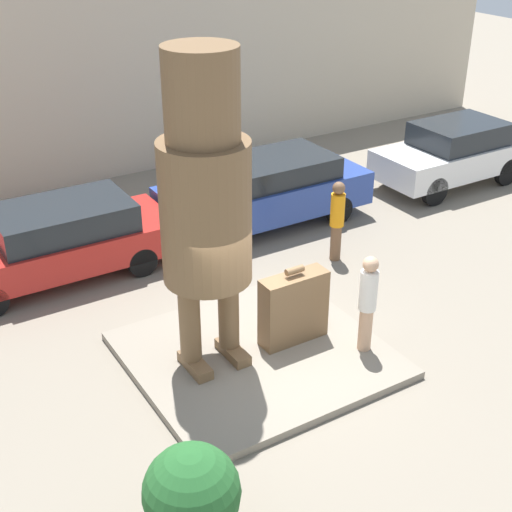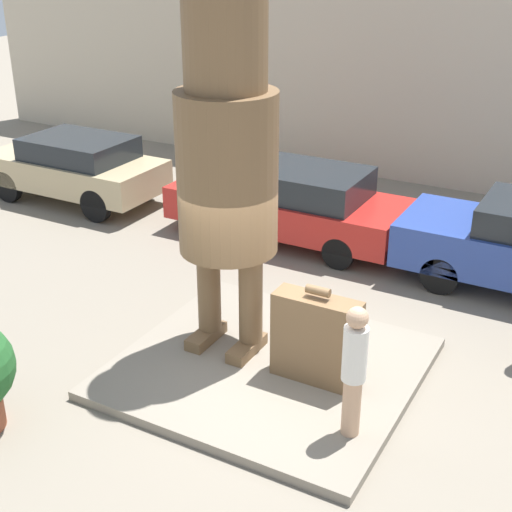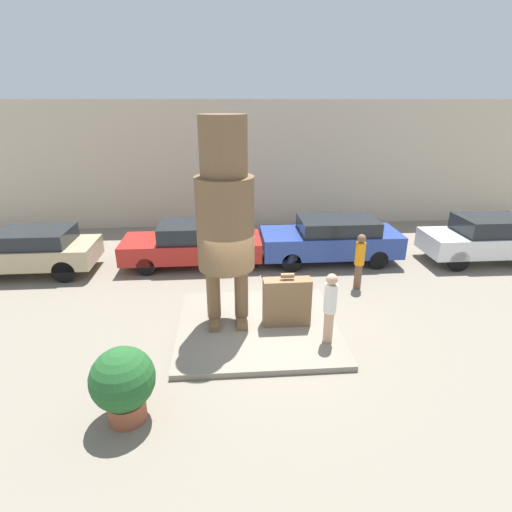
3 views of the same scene
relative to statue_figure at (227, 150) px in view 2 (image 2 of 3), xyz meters
name	(u,v)px [view 2 (image 2 of 3)]	position (x,y,z in m)	size (l,w,h in m)	color
ground_plane	(268,372)	(0.74, -0.21, -3.05)	(60.00, 60.00, 0.00)	gray
pedestal	(268,368)	(0.74, -0.21, -2.98)	(3.97, 3.72, 0.14)	gray
building_backdrop	(459,72)	(0.74, 9.05, -0.35)	(28.00, 0.60, 5.41)	beige
statue_figure	(227,150)	(0.00, 0.00, 0.00)	(1.35, 1.35, 4.98)	brown
giant_suitcase	(316,339)	(1.45, -0.21, -2.30)	(1.17, 0.39, 1.38)	brown
tourist	(354,367)	(2.30, -1.06, -1.98)	(0.29, 0.29, 1.71)	tan
parked_car_tan	(76,166)	(-6.34, 3.86, -2.24)	(4.13, 1.82, 1.49)	tan
parked_car_red	(291,201)	(-1.12, 4.22, -2.26)	(4.72, 1.83, 1.50)	#B2231E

